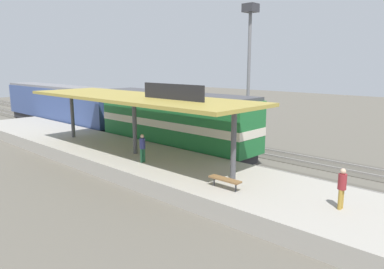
# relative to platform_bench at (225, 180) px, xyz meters

# --- Properties ---
(ground_plane) EXTENTS (120.00, 120.00, 0.00)m
(ground_plane) POSITION_rel_platform_bench_xyz_m (8.00, 8.58, -1.34)
(ground_plane) COLOR #5B564C
(track_near) EXTENTS (3.20, 110.00, 0.16)m
(track_near) POSITION_rel_platform_bench_xyz_m (6.00, 8.58, -1.31)
(track_near) COLOR #4E4941
(track_near) RESTS_ON ground
(track_far) EXTENTS (3.20, 110.00, 0.16)m
(track_far) POSITION_rel_platform_bench_xyz_m (10.60, 8.58, -1.31)
(track_far) COLOR #4E4941
(track_far) RESTS_ON ground
(platform) EXTENTS (6.00, 44.00, 0.90)m
(platform) POSITION_rel_platform_bench_xyz_m (1.40, 8.58, -0.89)
(platform) COLOR #9E998E
(platform) RESTS_ON ground
(station_canopy) EXTENTS (5.20, 18.00, 4.70)m
(station_canopy) POSITION_rel_platform_bench_xyz_m (1.40, 8.48, 3.19)
(station_canopy) COLOR #47474C
(station_canopy) RESTS_ON platform
(platform_bench) EXTENTS (0.44, 1.70, 0.50)m
(platform_bench) POSITION_rel_platform_bench_xyz_m (0.00, 0.00, 0.00)
(platform_bench) COLOR #333338
(platform_bench) RESTS_ON platform
(locomotive) EXTENTS (2.93, 14.43, 4.44)m
(locomotive) POSITION_rel_platform_bench_xyz_m (6.00, 9.67, 1.07)
(locomotive) COLOR #28282D
(locomotive) RESTS_ON track_near
(passenger_carriage_single) EXTENTS (2.90, 20.00, 4.24)m
(passenger_carriage_single) POSITION_rel_platform_bench_xyz_m (6.00, 27.67, 0.97)
(passenger_carriage_single) COLOR #28282D
(passenger_carriage_single) RESTS_ON track_near
(light_mast) EXTENTS (1.10, 1.10, 11.70)m
(light_mast) POSITION_rel_platform_bench_xyz_m (13.80, 8.31, 7.05)
(light_mast) COLOR slate
(light_mast) RESTS_ON ground
(person_waiting) EXTENTS (0.34, 0.34, 1.71)m
(person_waiting) POSITION_rel_platform_bench_xyz_m (0.34, 6.51, 0.51)
(person_waiting) COLOR #23603D
(person_waiting) RESTS_ON platform
(person_walking) EXTENTS (0.34, 0.34, 1.71)m
(person_walking) POSITION_rel_platform_bench_xyz_m (1.30, -4.96, 0.51)
(person_walking) COLOR olive
(person_walking) RESTS_ON platform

